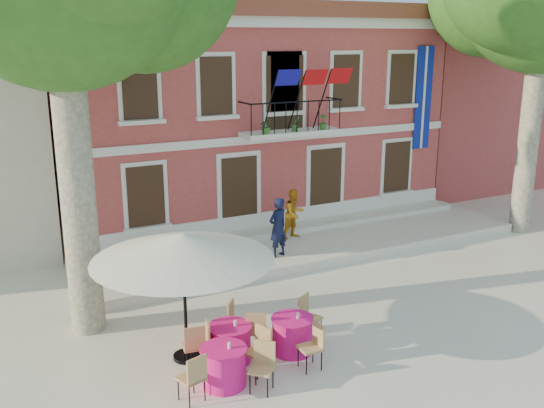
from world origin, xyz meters
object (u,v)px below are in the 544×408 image
at_px(pedestrian_orange, 294,214).
at_px(cafe_table_1, 292,333).
at_px(cafe_table_3, 224,365).
at_px(pedestrian_navy, 278,227).
at_px(cafe_table_0, 230,341).
at_px(patio_umbrella, 183,247).

relative_size(pedestrian_orange, cafe_table_1, 0.84).
height_order(pedestrian_orange, cafe_table_3, pedestrian_orange).
height_order(pedestrian_navy, cafe_table_1, pedestrian_navy).
relative_size(pedestrian_navy, cafe_table_0, 0.94).
bearing_deg(patio_umbrella, cafe_table_0, -32.31).
xyz_separation_m(cafe_table_0, cafe_table_3, (-0.47, -0.79, 0.00)).
height_order(pedestrian_navy, pedestrian_orange, pedestrian_navy).
bearing_deg(cafe_table_0, cafe_table_1, -11.80).
bearing_deg(pedestrian_orange, patio_umbrella, -151.66).
relative_size(patio_umbrella, cafe_table_0, 1.96).
distance_m(pedestrian_orange, cafe_table_1, 6.67).
bearing_deg(cafe_table_1, cafe_table_3, -163.69).
height_order(patio_umbrella, cafe_table_1, patio_umbrella).
height_order(patio_umbrella, cafe_table_3, patio_umbrella).
bearing_deg(patio_umbrella, pedestrian_navy, 42.79).
xyz_separation_m(pedestrian_navy, cafe_table_3, (-3.81, -5.06, -0.74)).
bearing_deg(patio_umbrella, pedestrian_orange, 43.39).
bearing_deg(pedestrian_navy, cafe_table_0, 34.82).
distance_m(pedestrian_orange, cafe_table_3, 8.09).
relative_size(pedestrian_navy, cafe_table_1, 0.93).
xyz_separation_m(patio_umbrella, cafe_table_0, (0.76, -0.48, -1.99)).
distance_m(pedestrian_navy, cafe_table_0, 5.47).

